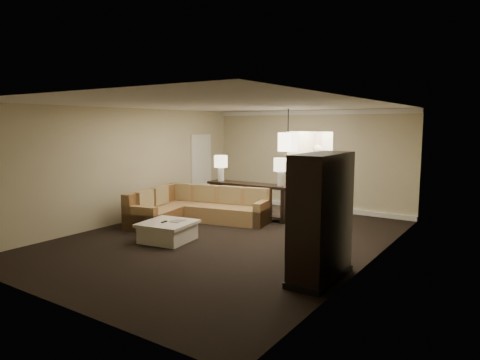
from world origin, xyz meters
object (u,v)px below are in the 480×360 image
Objects in this scene: console_table at (249,197)px; drink_table at (317,220)px; armoire at (321,220)px; sectional_sofa at (195,208)px; coffee_table at (168,231)px; person at (317,169)px.

console_table is 2.38m from drink_table.
drink_table is (-1.08, 2.35, -0.58)m from armoire.
sectional_sofa is 2.61× the size of coffee_table.
armoire reaches higher than console_table.
sectional_sofa is 1.53× the size of person.
console_table is at bearing 43.13° from sectional_sofa.
sectional_sofa is 1.51× the size of armoire.
sectional_sofa is at bearing 65.03° from person.
coffee_table is at bearing 175.11° from armoire.
armoire reaches higher than coffee_table.
coffee_table is at bearing -95.51° from console_table.
armoire is at bearing -45.41° from console_table.
person reaches higher than drink_table.
coffee_table is at bearing -79.49° from sectional_sofa.
coffee_table is 2.87m from console_table.
person is (1.12, 4.79, 0.63)m from sectional_sofa.
armoire reaches higher than person.
console_table is 3.64m from person.
person is (-3.04, 6.75, 0.03)m from armoire.
sectional_sofa is 4.64m from armoire.
person reaches higher than console_table.
sectional_sofa is at bearing -127.36° from console_table.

